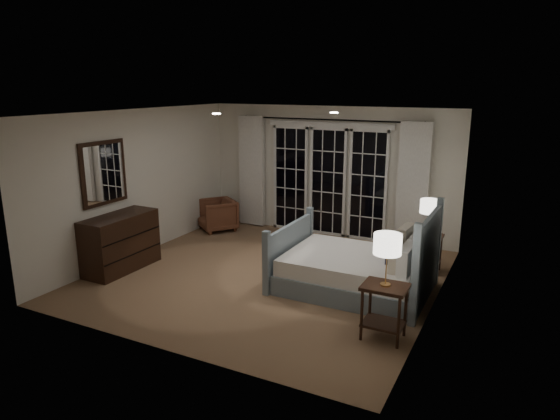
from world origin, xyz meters
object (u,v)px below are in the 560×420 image
at_px(nightstand_left, 384,303).
at_px(lamp_right, 430,207).
at_px(nightstand_right, 427,247).
at_px(dresser, 121,242).
at_px(lamp_left, 388,245).
at_px(bed, 358,269).
at_px(armchair, 217,215).

distance_m(nightstand_left, lamp_right, 2.50).
distance_m(nightstand_right, lamp_right, 0.66).
bearing_deg(dresser, nightstand_right, 25.83).
xyz_separation_m(lamp_left, dresser, (-4.36, 0.31, -0.71)).
relative_size(bed, lamp_left, 3.42).
height_order(nightstand_left, armchair, nightstand_left).
xyz_separation_m(bed, lamp_right, (0.73, 1.20, 0.74)).
distance_m(bed, armchair, 3.88).
bearing_deg(bed, armchair, 155.19).
bearing_deg(nightstand_right, lamp_left, -90.28).
height_order(lamp_left, armchair, lamp_left).
bearing_deg(nightstand_left, dresser, 175.99).
relative_size(nightstand_right, dresser, 0.48).
distance_m(bed, lamp_right, 1.59).
bearing_deg(lamp_right, lamp_left, -90.28).
relative_size(bed, armchair, 3.02).
bearing_deg(nightstand_left, bed, 120.35).
height_order(bed, dresser, bed).
bearing_deg(lamp_right, nightstand_left, -90.28).
bearing_deg(bed, nightstand_right, 58.85).
bearing_deg(armchair, nightstand_left, 3.12).
xyz_separation_m(nightstand_left, lamp_right, (0.01, 2.42, 0.62)).
height_order(lamp_right, dresser, lamp_right).
distance_m(bed, dresser, 3.77).
bearing_deg(nightstand_right, lamp_right, -90.00).
bearing_deg(armchair, bed, 12.23).
xyz_separation_m(armchair, dresser, (-0.13, -2.54, 0.13)).
bearing_deg(nightstand_right, bed, -121.15).
relative_size(lamp_left, armchair, 0.88).
xyz_separation_m(nightstand_left, dresser, (-4.36, 0.31, 0.01)).
relative_size(nightstand_left, lamp_right, 1.17).
distance_m(nightstand_right, lamp_left, 2.54).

